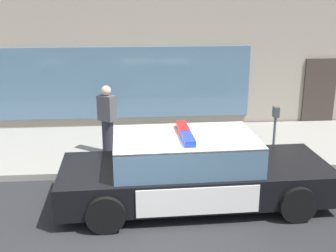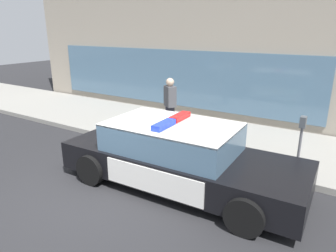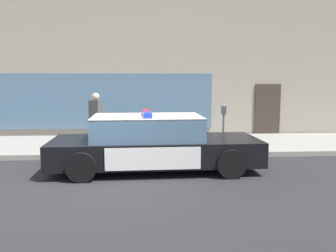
# 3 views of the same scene
# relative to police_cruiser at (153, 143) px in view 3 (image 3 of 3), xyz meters

# --- Properties ---
(ground) EXTENTS (48.00, 48.00, 0.00)m
(ground) POSITION_rel_police_cruiser_xyz_m (-1.29, -1.22, -0.68)
(ground) COLOR #262628
(sidewalk) EXTENTS (48.00, 3.55, 0.15)m
(sidewalk) POSITION_rel_police_cruiser_xyz_m (-1.29, 3.06, -0.61)
(sidewalk) COLOR gray
(sidewalk) RESTS_ON ground
(storefront_building) EXTENTS (18.68, 9.96, 9.85)m
(storefront_building) POSITION_rel_police_cruiser_xyz_m (-0.99, 9.82, 4.24)
(storefront_building) COLOR gray
(storefront_building) RESTS_ON ground
(police_cruiser) EXTENTS (5.20, 2.20, 1.49)m
(police_cruiser) POSITION_rel_police_cruiser_xyz_m (0.00, 0.00, 0.00)
(police_cruiser) COLOR black
(police_cruiser) RESTS_ON ground
(fire_hydrant) EXTENTS (0.34, 0.39, 0.73)m
(fire_hydrant) POSITION_rel_police_cruiser_xyz_m (0.73, 1.67, -0.18)
(fire_hydrant) COLOR #4C994C
(fire_hydrant) RESTS_ON sidewalk
(pedestrian_on_sidewalk) EXTENTS (0.48, 0.45, 1.71)m
(pedestrian_on_sidewalk) POSITION_rel_police_cruiser_xyz_m (-1.75, 2.49, 0.33)
(pedestrian_on_sidewalk) COLOR #23232D
(pedestrian_on_sidewalk) RESTS_ON sidewalk
(parking_meter) EXTENTS (0.12, 0.18, 1.34)m
(parking_meter) POSITION_rel_police_cruiser_xyz_m (2.14, 1.59, 0.40)
(parking_meter) COLOR slate
(parking_meter) RESTS_ON sidewalk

